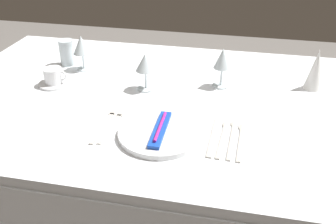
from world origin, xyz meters
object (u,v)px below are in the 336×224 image
object	(u,v)px
drink_tumbler	(67,53)
napkin_folded	(316,69)
coffee_cup_left	(54,76)
spoon_soup	(224,135)
spoon_tea	(241,138)
wine_glass_left	(82,46)
dinner_plate	(160,133)
toothbrush_package	(160,129)
wine_glass_centre	(222,61)
dinner_knife	(213,137)
wine_glass_right	(145,64)
fork_inner	(105,124)
spoon_dessert	(233,135)
fork_outer	(113,125)

from	to	relation	value
drink_tumbler	napkin_folded	distance (m)	1.05
coffee_cup_left	spoon_soup	bearing A→B (deg)	-18.30
spoon_soup	spoon_tea	distance (m)	0.06
wine_glass_left	drink_tumbler	world-z (taller)	wine_glass_left
dinner_plate	spoon_tea	xyz separation A→B (m)	(0.26, 0.04, -0.01)
toothbrush_package	wine_glass_centre	xyz separation A→B (m)	(0.16, 0.40, 0.08)
drink_tumbler	wine_glass_centre	bearing A→B (deg)	-6.84
wine_glass_left	spoon_soup	bearing A→B (deg)	-31.99
wine_glass_left	dinner_knife	bearing A→B (deg)	-34.55
spoon_tea	wine_glass_right	size ratio (longest dim) A/B	1.44
drink_tumbler	napkin_folded	size ratio (longest dim) A/B	0.70
dinner_plate	toothbrush_package	xyz separation A→B (m)	(-0.00, 0.00, 0.02)
toothbrush_package	wine_glass_right	world-z (taller)	wine_glass_right
wine_glass_centre	napkin_folded	bearing A→B (deg)	8.99
wine_glass_centre	wine_glass_left	bearing A→B (deg)	175.70
fork_inner	napkin_folded	xyz separation A→B (m)	(0.71, 0.43, 0.08)
wine_glass_centre	drink_tumbler	world-z (taller)	wine_glass_centre
dinner_knife	coffee_cup_left	size ratio (longest dim) A/B	2.48
spoon_dessert	wine_glass_left	world-z (taller)	wine_glass_left
dinner_plate	coffee_cup_left	bearing A→B (deg)	151.19
wine_glass_left	spoon_tea	bearing A→B (deg)	-30.20
spoon_dessert	dinner_plate	bearing A→B (deg)	-167.43
dinner_plate	wine_glass_left	xyz separation A→B (m)	(-0.45, 0.45, 0.10)
fork_inner	drink_tumbler	size ratio (longest dim) A/B	1.99
spoon_tea	drink_tumbler	distance (m)	0.91
dinner_plate	drink_tumbler	xyz separation A→B (m)	(-0.54, 0.49, 0.05)
dinner_knife	wine_glass_right	size ratio (longest dim) A/B	1.61
spoon_soup	spoon_tea	world-z (taller)	same
dinner_plate	fork_outer	bearing A→B (deg)	170.34
spoon_dessert	coffee_cup_left	xyz separation A→B (m)	(-0.73, 0.23, 0.04)
wine_glass_left	drink_tumbler	distance (m)	0.11
dinner_plate	drink_tumbler	size ratio (longest dim) A/B	2.39
fork_outer	wine_glass_left	xyz separation A→B (m)	(-0.28, 0.42, 0.11)
spoon_soup	wine_glass_left	size ratio (longest dim) A/B	1.42
dinner_plate	wine_glass_left	distance (m)	0.64
spoon_dessert	wine_glass_left	bearing A→B (deg)	149.53
fork_outer	wine_glass_right	distance (m)	0.31
dinner_knife	spoon_tea	xyz separation A→B (m)	(0.09, 0.01, 0.00)
spoon_tea	fork_inner	bearing A→B (deg)	-178.67
coffee_cup_left	wine_glass_right	distance (m)	0.38
dinner_knife	wine_glass_left	distance (m)	0.75
fork_inner	toothbrush_package	bearing A→B (deg)	-8.23
spoon_dessert	wine_glass_centre	size ratio (longest dim) A/B	1.43
dinner_knife	coffee_cup_left	world-z (taller)	coffee_cup_left
dinner_knife	wine_glass_left	bearing A→B (deg)	145.45
fork_inner	spoon_dessert	distance (m)	0.42
spoon_soup	wine_glass_centre	size ratio (longest dim) A/B	1.36
spoon_dessert	drink_tumbler	size ratio (longest dim) A/B	2.01
fork_outer	spoon_dessert	bearing A→B (deg)	3.13
spoon_dessert	wine_glass_centre	xyz separation A→B (m)	(-0.07, 0.35, 0.11)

